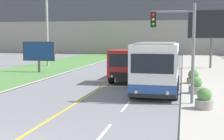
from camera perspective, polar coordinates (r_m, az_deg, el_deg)
name	(u,v)px	position (r m, az deg, el deg)	size (l,w,h in m)	color
lane_marking_centre	(27,140)	(11.41, -15.34, -12.23)	(2.88, 140.00, 0.01)	gold
apartment_block_background	(157,7)	(66.52, 8.20, 11.31)	(80.00, 8.04, 19.16)	gray
city_bus	(156,68)	(19.24, 8.07, 0.29)	(2.73, 5.36, 3.19)	white
dump_truck	(128,66)	(24.23, 3.03, 0.79)	(2.59, 6.40, 2.54)	black
car_distant	(146,60)	(38.99, 6.26, 1.92)	(1.80, 4.30, 1.45)	#2D4784
utility_pole_far	(47,15)	(38.19, -11.83, 9.85)	(1.80, 0.28, 12.08)	#9E9E99
traffic_light_mast	(180,40)	(16.50, 12.26, 5.32)	(2.28, 0.32, 5.23)	slate
billboard_large	(212,26)	(36.02, 17.78, 7.73)	(5.10, 0.24, 6.44)	#59595B
billboard_small	(39,52)	(31.75, -13.26, 3.23)	(3.34, 0.24, 3.04)	#59595B
planter_round_near	(204,100)	(15.70, 16.51, -5.20)	(0.87, 0.87, 1.03)	gray
planter_round_second	(196,86)	(19.77, 15.13, -2.85)	(0.89, 0.89, 1.04)	gray
planter_round_third	(193,77)	(23.88, 14.67, -1.30)	(0.97, 0.97, 1.05)	gray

